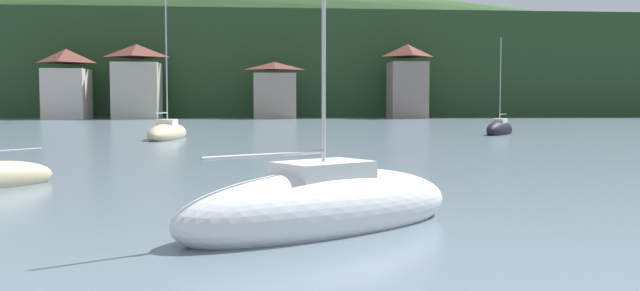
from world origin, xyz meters
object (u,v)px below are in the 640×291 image
shore_building_west (67,85)px  shore_building_central (275,91)px  shore_building_westcentral (137,83)px  sailboat_far_5 (167,133)px  sailboat_mid_7 (324,208)px  sailboat_far_9 (500,130)px  shore_building_eastcentral (407,82)px

shore_building_west → shore_building_central: (30.88, -1.29, -0.89)m
shore_building_west → shore_building_westcentral: bearing=-1.2°
shore_building_central → sailboat_far_5: (-8.73, -53.81, -3.76)m
sailboat_mid_7 → sailboat_far_9: bearing=32.3°
shore_building_eastcentral → shore_building_west: bearing=179.8°
sailboat_far_5 → sailboat_far_9: (25.69, 4.04, -0.01)m
shore_building_central → sailboat_far_9: size_ratio=1.05×
shore_building_westcentral → shore_building_eastcentral: (41.17, 0.02, 0.15)m
shore_building_westcentral → shore_building_central: (20.59, -1.07, -1.25)m
shore_building_central → sailboat_mid_7: bearing=-90.5°
shore_building_eastcentral → sailboat_mid_7: (-21.41, -89.48, -5.12)m
shore_building_westcentral → shore_building_eastcentral: shore_building_eastcentral is taller
shore_building_west → shore_building_eastcentral: (51.47, -0.20, 0.51)m
shore_building_eastcentral → sailboat_far_5: size_ratio=1.12×
sailboat_far_5 → sailboat_far_9: size_ratio=1.25×
shore_building_central → shore_building_west: bearing=177.6°
shore_building_west → shore_building_central: bearing=-2.4°
sailboat_far_5 → sailboat_mid_7: (7.90, -34.58, 0.04)m
shore_building_west → sailboat_far_9: 70.13m
shore_building_eastcentral → sailboat_far_9: shore_building_eastcentral is taller
shore_building_central → sailboat_far_5: bearing=-99.2°
shore_building_eastcentral → sailboat_mid_7: bearing=-103.5°
shore_building_eastcentral → sailboat_far_9: (-3.62, -50.86, -5.17)m
shore_building_west → sailboat_far_9: shore_building_west is taller
shore_building_west → shore_building_central: size_ratio=1.22×
sailboat_mid_7 → sailboat_far_9: (17.79, 38.62, -0.04)m
shore_building_west → sailboat_far_5: (22.15, -55.10, -4.65)m
sailboat_mid_7 → sailboat_far_9: size_ratio=0.94×
shore_building_westcentral → sailboat_far_5: (11.86, -54.88, -5.01)m
shore_building_west → shore_building_westcentral: size_ratio=0.93×
shore_building_eastcentral → sailboat_far_9: 51.25m
shore_building_west → sailboat_mid_7: bearing=-71.5°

